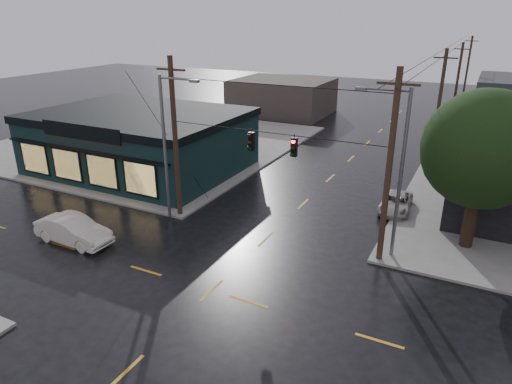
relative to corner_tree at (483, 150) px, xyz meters
The scene contains 15 objects.
ground_plane 15.74m from the corner_tree, 135.93° to the right, with size 160.00×160.00×0.00m, color black.
sidewalk_nw 32.57m from the corner_tree, 162.19° to the left, with size 28.00×28.00×0.15m, color slate.
pizza_shop 25.88m from the corner_tree, behind, with size 16.30×12.34×4.90m.
corner_tree is the anchor object (origin of this frame).
utility_pole_nw 18.35m from the corner_tree, 167.77° to the right, with size 2.00×0.32×10.15m, color #332517, non-canonical shape.
utility_pole_ne 7.94m from the corner_tree, 137.51° to the right, with size 2.00×0.32×10.15m, color #332517, non-canonical shape.
utility_pole_far_a 19.15m from the corner_tree, 102.75° to the left, with size 2.00×0.32×9.65m, color #332517, non-canonical shape.
utility_pole_far_b 38.46m from the corner_tree, 96.08° to the left, with size 2.00×0.32×9.15m, color #332517, non-canonical shape.
utility_pole_far_c 58.23m from the corner_tree, 93.99° to the left, with size 2.00×0.32×9.15m, color #332517, non-canonical shape.
span_signal_assembly 11.07m from the corner_tree, 160.52° to the right, with size 13.00×0.48×1.23m.
streetlight_nw 18.78m from the corner_tree, 165.78° to the right, with size 5.40×0.30×9.15m, color slate, non-canonical shape.
streetlight_ne 7.39m from the corner_tree, 139.72° to the right, with size 5.40×0.30×9.15m, color slate, non-canonical shape.
bg_building_west 38.77m from the corner_tree, 129.45° to the left, with size 12.00×10.00×4.40m, color #3E312D.
sedan_cream 22.94m from the corner_tree, 154.75° to the right, with size 1.66×4.77×1.57m, color silver.
suv_silver 7.73m from the corner_tree, 142.72° to the left, with size 1.93×4.18×1.16m, color #ADA8A0.
Camera 1 is at (10.32, -15.65, 12.38)m, focal length 32.00 mm.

